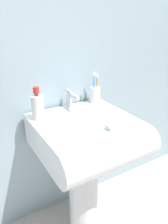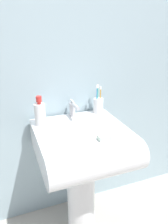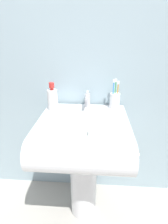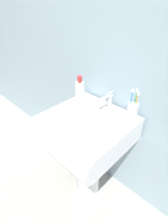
# 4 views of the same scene
# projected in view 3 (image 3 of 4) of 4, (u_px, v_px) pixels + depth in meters

# --- Properties ---
(ground_plane) EXTENTS (6.00, 6.00, 0.00)m
(ground_plane) POSITION_uv_depth(u_px,v_px,m) (84.00, 209.00, 1.32)
(ground_plane) COLOR #ADA89E
(ground_plane) RESTS_ON ground
(wall_back) EXTENTS (5.00, 0.05, 2.40)m
(wall_back) POSITION_uv_depth(u_px,v_px,m) (87.00, 36.00, 1.08)
(wall_back) COLOR #9EB7C1
(wall_back) RESTS_ON ground
(sink_pedestal) EXTENTS (0.18, 0.18, 0.59)m
(sink_pedestal) POSITION_uv_depth(u_px,v_px,m) (84.00, 180.00, 1.20)
(sink_pedestal) COLOR white
(sink_pedestal) RESTS_ON ground
(sink_basin) EXTENTS (0.51, 0.54, 0.17)m
(sink_basin) POSITION_uv_depth(u_px,v_px,m) (83.00, 137.00, 0.99)
(sink_basin) COLOR white
(sink_basin) RESTS_ON sink_pedestal
(faucet) EXTENTS (0.04, 0.14, 0.11)m
(faucet) POSITION_uv_depth(u_px,v_px,m) (87.00, 99.00, 1.14)
(faucet) COLOR #B7B7BC
(faucet) RESTS_ON sink_basin
(toothbrush_cup) EXTENTS (0.07, 0.07, 0.19)m
(toothbrush_cup) POSITION_uv_depth(u_px,v_px,m) (115.00, 100.00, 1.14)
(toothbrush_cup) COLOR white
(toothbrush_cup) RESTS_ON sink_basin
(soap_bottle) EXTENTS (0.06, 0.06, 0.18)m
(soap_bottle) POSITION_uv_depth(u_px,v_px,m) (53.00, 99.00, 1.10)
(soap_bottle) COLOR white
(soap_bottle) RESTS_ON sink_basin
(bar_soap) EXTENTS (0.06, 0.04, 0.02)m
(bar_soap) POSITION_uv_depth(u_px,v_px,m) (95.00, 132.00, 0.84)
(bar_soap) COLOR silver
(bar_soap) RESTS_ON sink_basin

